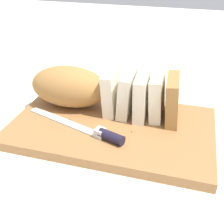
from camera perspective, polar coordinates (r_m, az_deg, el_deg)
name	(u,v)px	position (r m, az deg, el deg)	size (l,w,h in m)	color
ground_plane	(112,131)	(0.67, 0.00, -3.83)	(3.00, 3.00, 0.00)	silver
cutting_board	(112,127)	(0.66, 0.00, -3.05)	(0.45, 0.27, 0.02)	#9E6B3D
bread_loaf	(98,90)	(0.69, -2.90, 4.42)	(0.37, 0.12, 0.10)	#A8753D
bread_knife	(96,132)	(0.61, -3.15, -3.96)	(0.25, 0.10, 0.02)	silver
crumb_near_knife	(122,118)	(0.67, 2.04, -1.15)	(0.01, 0.01, 0.01)	#A8753D
crumb_near_loaf	(132,131)	(0.63, 3.99, -3.88)	(0.00, 0.00, 0.00)	#A8753D
crumb_stray_left	(70,119)	(0.67, -8.30, -1.47)	(0.00, 0.00, 0.00)	#A8753D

